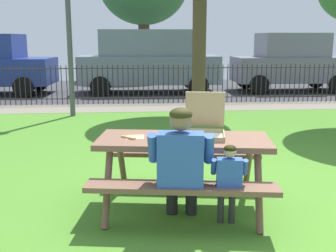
{
  "coord_description": "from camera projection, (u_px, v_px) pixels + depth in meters",
  "views": [
    {
      "loc": [
        -1.2,
        -4.35,
        1.79
      ],
      "look_at": [
        -0.79,
        0.62,
        0.75
      ],
      "focal_mm": 44.8,
      "sensor_mm": 36.0,
      "label": 1
    }
  ],
  "objects": [
    {
      "name": "adult_at_table",
      "position": [
        181.0,
        162.0,
        3.93
      ],
      "size": [
        0.63,
        0.63,
        1.19
      ],
      "color": "black",
      "rests_on": "ground"
    },
    {
      "name": "iron_fence_streetside",
      "position": [
        176.0,
        84.0,
        11.77
      ],
      "size": [
        19.38,
        0.03,
        1.08
      ],
      "color": "#2D2823",
      "rests_on": "ground"
    },
    {
      "name": "cobblestone_walkway",
      "position": [
        178.0,
        107.0,
        11.2
      ],
      "size": [
        28.0,
        1.4,
        0.01
      ],
      "primitive_type": "cube",
      "color": "gray"
    },
    {
      "name": "pizza_box_open",
      "position": [
        205.0,
        126.0,
        4.46
      ],
      "size": [
        0.51,
        0.57,
        0.47
      ],
      "color": "tan",
      "rests_on": "picnic_table_foreground"
    },
    {
      "name": "pizza_slice_on_table",
      "position": [
        134.0,
        137.0,
        4.43
      ],
      "size": [
        0.28,
        0.28,
        0.02
      ],
      "color": "#F5D779",
      "rests_on": "picnic_table_foreground"
    },
    {
      "name": "picnic_table_foreground",
      "position": [
        184.0,
        154.0,
        4.43
      ],
      "size": [
        2.0,
        1.73,
        0.79
      ],
      "color": "brown",
      "rests_on": "ground"
    },
    {
      "name": "street_asphalt",
      "position": [
        166.0,
        89.0,
        15.22
      ],
      "size": [
        28.0,
        6.84,
        0.01
      ],
      "primitive_type": "cube",
      "color": "#38383D"
    },
    {
      "name": "child_at_table",
      "position": [
        229.0,
        178.0,
        3.91
      ],
      "size": [
        0.35,
        0.35,
        0.85
      ],
      "color": "#323232",
      "rests_on": "ground"
    },
    {
      "name": "parked_car_center",
      "position": [
        149.0,
        60.0,
        13.99
      ],
      "size": [
        4.62,
        1.98,
        2.08
      ],
      "color": "slate",
      "rests_on": "ground"
    },
    {
      "name": "parked_car_right",
      "position": [
        291.0,
        62.0,
        14.41
      ],
      "size": [
        3.91,
        1.85,
        1.98
      ],
      "color": "slate",
      "rests_on": "ground"
    },
    {
      "name": "ground",
      "position": [
        214.0,
        160.0,
        6.35
      ],
      "size": [
        28.0,
        11.35,
        0.02
      ],
      "primitive_type": "cube",
      "color": "#4A8529"
    }
  ]
}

